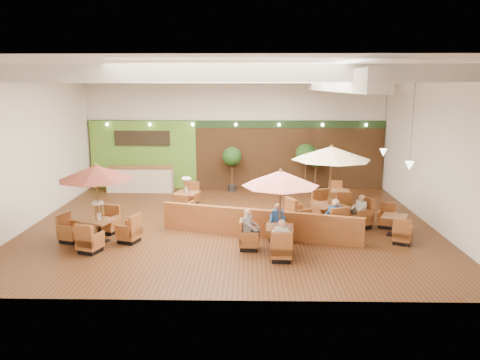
{
  "coord_description": "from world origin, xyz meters",
  "views": [
    {
      "loc": [
        0.63,
        -15.96,
        4.87
      ],
      "look_at": [
        0.3,
        0.5,
        1.5
      ],
      "focal_mm": 35.0,
      "sensor_mm": 36.0,
      "label": 1
    }
  ],
  "objects_px": {
    "table_0": "(97,189)",
    "table_5": "(339,199)",
    "topiary_0": "(232,158)",
    "topiary_2": "(316,160)",
    "service_counter": "(140,179)",
    "table_1": "(278,192)",
    "table_4": "(394,226)",
    "table_2": "(331,172)",
    "topiary_1": "(306,156)",
    "diner_4": "(360,207)",
    "diner_3": "(335,214)",
    "booth_divider": "(258,223)",
    "diner_2": "(249,225)",
    "diner_1": "(278,218)",
    "diner_0": "(282,235)",
    "table_3": "(187,199)"
  },
  "relations": [
    {
      "from": "topiary_1",
      "to": "service_counter",
      "type": "bearing_deg",
      "value": -178.5
    },
    {
      "from": "table_1",
      "to": "diner_2",
      "type": "distance_m",
      "value": 1.34
    },
    {
      "from": "diner_3",
      "to": "table_4",
      "type": "bearing_deg",
      "value": -7.0
    },
    {
      "from": "table_4",
      "to": "topiary_2",
      "type": "bearing_deg",
      "value": 129.01
    },
    {
      "from": "table_0",
      "to": "table_5",
      "type": "xyz_separation_m",
      "value": [
        8.34,
        4.52,
        -1.38
      ]
    },
    {
      "from": "table_2",
      "to": "table_4",
      "type": "bearing_deg",
      "value": -46.05
    },
    {
      "from": "table_4",
      "to": "diner_4",
      "type": "xyz_separation_m",
      "value": [
        -0.95,
        0.8,
        0.4
      ]
    },
    {
      "from": "table_1",
      "to": "table_4",
      "type": "bearing_deg",
      "value": 24.04
    },
    {
      "from": "service_counter",
      "to": "topiary_1",
      "type": "bearing_deg",
      "value": 1.5
    },
    {
      "from": "diner_4",
      "to": "table_1",
      "type": "bearing_deg",
      "value": 108.82
    },
    {
      "from": "service_counter",
      "to": "topiary_0",
      "type": "distance_m",
      "value": 4.34
    },
    {
      "from": "table_2",
      "to": "service_counter",
      "type": "bearing_deg",
      "value": 120.92
    },
    {
      "from": "table_4",
      "to": "topiary_1",
      "type": "bearing_deg",
      "value": 132.72
    },
    {
      "from": "booth_divider",
      "to": "topiary_2",
      "type": "height_order",
      "value": "topiary_2"
    },
    {
      "from": "service_counter",
      "to": "table_1",
      "type": "distance_m",
      "value": 9.76
    },
    {
      "from": "topiary_2",
      "to": "table_0",
      "type": "bearing_deg",
      "value": -136.6
    },
    {
      "from": "service_counter",
      "to": "table_2",
      "type": "height_order",
      "value": "table_2"
    },
    {
      "from": "table_2",
      "to": "table_3",
      "type": "relative_size",
      "value": 1.14
    },
    {
      "from": "table_2",
      "to": "diner_3",
      "type": "xyz_separation_m",
      "value": [
        -0.0,
        -1.06,
        -1.17
      ]
    },
    {
      "from": "table_2",
      "to": "table_5",
      "type": "relative_size",
      "value": 1.29
    },
    {
      "from": "service_counter",
      "to": "diner_3",
      "type": "bearing_deg",
      "value": -39.79
    },
    {
      "from": "table_2",
      "to": "diner_2",
      "type": "relative_size",
      "value": 3.84
    },
    {
      "from": "table_1",
      "to": "table_2",
      "type": "bearing_deg",
      "value": 53.52
    },
    {
      "from": "table_0",
      "to": "diner_1",
      "type": "relative_size",
      "value": 3.59
    },
    {
      "from": "table_1",
      "to": "topiary_1",
      "type": "distance_m",
      "value": 8.08
    },
    {
      "from": "table_1",
      "to": "diner_0",
      "type": "distance_m",
      "value": 1.38
    },
    {
      "from": "table_1",
      "to": "topiary_2",
      "type": "xyz_separation_m",
      "value": [
        2.2,
        7.89,
        -0.3
      ]
    },
    {
      "from": "diner_3",
      "to": "booth_divider",
      "type": "bearing_deg",
      "value": 166.64
    },
    {
      "from": "service_counter",
      "to": "diner_2",
      "type": "xyz_separation_m",
      "value": [
        5.04,
        -7.69,
        0.17
      ]
    },
    {
      "from": "table_4",
      "to": "table_0",
      "type": "bearing_deg",
      "value": -150.53
    },
    {
      "from": "table_1",
      "to": "topiary_1",
      "type": "bearing_deg",
      "value": 81.16
    },
    {
      "from": "table_4",
      "to": "table_1",
      "type": "bearing_deg",
      "value": -135.49
    },
    {
      "from": "topiary_0",
      "to": "diner_2",
      "type": "relative_size",
      "value": 2.61
    },
    {
      "from": "topiary_1",
      "to": "diner_2",
      "type": "distance_m",
      "value": 8.35
    },
    {
      "from": "diner_2",
      "to": "diner_3",
      "type": "bearing_deg",
      "value": 119.15
    },
    {
      "from": "table_5",
      "to": "diner_1",
      "type": "relative_size",
      "value": 3.24
    },
    {
      "from": "topiary_0",
      "to": "topiary_2",
      "type": "bearing_deg",
      "value": -0.0
    },
    {
      "from": "table_5",
      "to": "topiary_2",
      "type": "relative_size",
      "value": 1.18
    },
    {
      "from": "topiary_2",
      "to": "booth_divider",
      "type": "bearing_deg",
      "value": -112.24
    },
    {
      "from": "table_4",
      "to": "diner_1",
      "type": "bearing_deg",
      "value": -147.73
    },
    {
      "from": "booth_divider",
      "to": "diner_2",
      "type": "xyz_separation_m",
      "value": [
        -0.3,
        -1.16,
        0.29
      ]
    },
    {
      "from": "service_counter",
      "to": "table_2",
      "type": "distance_m",
      "value": 9.59
    },
    {
      "from": "booth_divider",
      "to": "topiary_0",
      "type": "bearing_deg",
      "value": 115.56
    },
    {
      "from": "table_1",
      "to": "diner_4",
      "type": "relative_size",
      "value": 3.48
    },
    {
      "from": "table_5",
      "to": "diner_3",
      "type": "relative_size",
      "value": 2.83
    },
    {
      "from": "diner_4",
      "to": "table_5",
      "type": "bearing_deg",
      "value": -15.18
    },
    {
      "from": "booth_divider",
      "to": "diner_4",
      "type": "relative_size",
      "value": 9.37
    },
    {
      "from": "service_counter",
      "to": "topiary_1",
      "type": "distance_m",
      "value": 7.71
    },
    {
      "from": "table_0",
      "to": "topiary_2",
      "type": "relative_size",
      "value": 1.3
    },
    {
      "from": "service_counter",
      "to": "booth_divider",
      "type": "xyz_separation_m",
      "value": [
        5.34,
        -6.53,
        -0.12
      ]
    }
  ]
}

